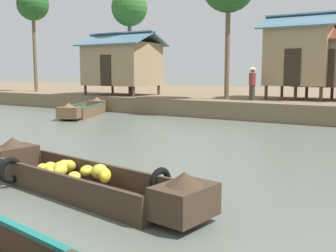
{
  "coord_description": "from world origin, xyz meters",
  "views": [
    {
      "loc": [
        6.32,
        -1.42,
        2.25
      ],
      "look_at": [
        1.19,
        6.68,
        0.97
      ],
      "focal_mm": 43.56,
      "sensor_mm": 36.0,
      "label": 1
    }
  ],
  "objects_px": {
    "palm_tree_mid": "(33,6)",
    "palm_tree_far": "(129,9)",
    "banana_boat": "(80,178)",
    "stilt_house_left": "(122,63)",
    "vendor_person": "(252,82)",
    "cargo_boat_upstream": "(84,110)",
    "stilt_house_mid_right": "(331,61)",
    "stilt_house_mid_left": "(301,55)"
  },
  "relations": [
    {
      "from": "cargo_boat_upstream",
      "to": "vendor_person",
      "type": "xyz_separation_m",
      "value": [
        7.52,
        3.95,
        1.48
      ]
    },
    {
      "from": "banana_boat",
      "to": "stilt_house_mid_left",
      "type": "relative_size",
      "value": 1.29
    },
    {
      "from": "cargo_boat_upstream",
      "to": "stilt_house_mid_right",
      "type": "height_order",
      "value": "stilt_house_mid_right"
    },
    {
      "from": "cargo_boat_upstream",
      "to": "vendor_person",
      "type": "height_order",
      "value": "vendor_person"
    },
    {
      "from": "cargo_boat_upstream",
      "to": "palm_tree_mid",
      "type": "relative_size",
      "value": 0.68
    },
    {
      "from": "stilt_house_mid_left",
      "to": "stilt_house_mid_right",
      "type": "distance_m",
      "value": 1.49
    },
    {
      "from": "stilt_house_left",
      "to": "stilt_house_mid_right",
      "type": "relative_size",
      "value": 1.23
    },
    {
      "from": "banana_boat",
      "to": "stilt_house_mid_right",
      "type": "relative_size",
      "value": 1.43
    },
    {
      "from": "stilt_house_mid_left",
      "to": "palm_tree_far",
      "type": "xyz_separation_m",
      "value": [
        -10.17,
        -1.16,
        2.95
      ]
    },
    {
      "from": "stilt_house_mid_left",
      "to": "palm_tree_mid",
      "type": "xyz_separation_m",
      "value": [
        -18.35,
        -1.66,
        3.77
      ]
    },
    {
      "from": "cargo_boat_upstream",
      "to": "stilt_house_mid_left",
      "type": "xyz_separation_m",
      "value": [
        9.24,
        6.24,
        2.81
      ]
    },
    {
      "from": "stilt_house_left",
      "to": "stilt_house_mid_left",
      "type": "bearing_deg",
      "value": 9.88
    },
    {
      "from": "palm_tree_mid",
      "to": "vendor_person",
      "type": "xyz_separation_m",
      "value": [
        16.62,
        -0.63,
        -5.1
      ]
    },
    {
      "from": "palm_tree_mid",
      "to": "vendor_person",
      "type": "height_order",
      "value": "palm_tree_mid"
    },
    {
      "from": "stilt_house_mid_right",
      "to": "palm_tree_mid",
      "type": "height_order",
      "value": "palm_tree_mid"
    },
    {
      "from": "banana_boat",
      "to": "vendor_person",
      "type": "distance_m",
      "value": 14.1
    },
    {
      "from": "banana_boat",
      "to": "cargo_boat_upstream",
      "type": "distance_m",
      "value": 13.72
    },
    {
      "from": "palm_tree_mid",
      "to": "palm_tree_far",
      "type": "height_order",
      "value": "palm_tree_mid"
    },
    {
      "from": "palm_tree_far",
      "to": "banana_boat",
      "type": "bearing_deg",
      "value": -55.36
    },
    {
      "from": "cargo_boat_upstream",
      "to": "stilt_house_left",
      "type": "relative_size",
      "value": 1.03
    },
    {
      "from": "palm_tree_mid",
      "to": "palm_tree_far",
      "type": "bearing_deg",
      "value": 3.51
    },
    {
      "from": "cargo_boat_upstream",
      "to": "stilt_house_mid_right",
      "type": "xyz_separation_m",
      "value": [
        10.69,
        6.42,
        2.48
      ]
    },
    {
      "from": "banana_boat",
      "to": "palm_tree_mid",
      "type": "bearing_deg",
      "value": 141.97
    },
    {
      "from": "stilt_house_left",
      "to": "vendor_person",
      "type": "bearing_deg",
      "value": -3.3
    },
    {
      "from": "stilt_house_left",
      "to": "palm_tree_mid",
      "type": "height_order",
      "value": "palm_tree_mid"
    },
    {
      "from": "banana_boat",
      "to": "stilt_house_left",
      "type": "relative_size",
      "value": 1.17
    },
    {
      "from": "banana_boat",
      "to": "palm_tree_far",
      "type": "bearing_deg",
      "value": 124.64
    },
    {
      "from": "stilt_house_mid_left",
      "to": "palm_tree_mid",
      "type": "distance_m",
      "value": 18.8
    },
    {
      "from": "cargo_boat_upstream",
      "to": "stilt_house_mid_left",
      "type": "bearing_deg",
      "value": 34.0
    },
    {
      "from": "cargo_boat_upstream",
      "to": "stilt_house_mid_left",
      "type": "distance_m",
      "value": 11.5
    },
    {
      "from": "vendor_person",
      "to": "cargo_boat_upstream",
      "type": "bearing_deg",
      "value": -152.31
    },
    {
      "from": "vendor_person",
      "to": "stilt_house_mid_right",
      "type": "bearing_deg",
      "value": 37.98
    },
    {
      "from": "stilt_house_left",
      "to": "banana_boat",
      "type": "bearing_deg",
      "value": -53.81
    },
    {
      "from": "stilt_house_mid_right",
      "to": "cargo_boat_upstream",
      "type": "bearing_deg",
      "value": -149.01
    },
    {
      "from": "cargo_boat_upstream",
      "to": "banana_boat",
      "type": "bearing_deg",
      "value": -46.42
    },
    {
      "from": "stilt_house_mid_right",
      "to": "palm_tree_mid",
      "type": "distance_m",
      "value": 20.29
    },
    {
      "from": "cargo_boat_upstream",
      "to": "stilt_house_mid_right",
      "type": "bearing_deg",
      "value": 30.99
    },
    {
      "from": "stilt_house_mid_left",
      "to": "palm_tree_mid",
      "type": "height_order",
      "value": "palm_tree_mid"
    },
    {
      "from": "stilt_house_mid_right",
      "to": "palm_tree_mid",
      "type": "relative_size",
      "value": 0.54
    },
    {
      "from": "palm_tree_mid",
      "to": "stilt_house_mid_left",
      "type": "bearing_deg",
      "value": 5.16
    },
    {
      "from": "stilt_house_mid_left",
      "to": "stilt_house_mid_right",
      "type": "bearing_deg",
      "value": 7.21
    },
    {
      "from": "cargo_boat_upstream",
      "to": "palm_tree_far",
      "type": "distance_m",
      "value": 7.73
    }
  ]
}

